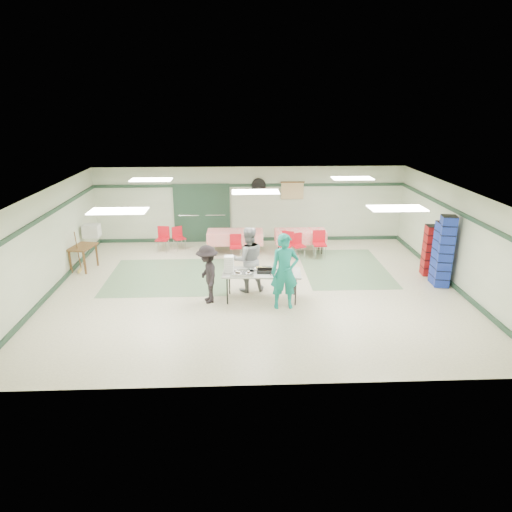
{
  "coord_description": "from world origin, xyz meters",
  "views": [
    {
      "loc": [
        -0.48,
        -11.57,
        4.92
      ],
      "look_at": [
        0.0,
        -0.3,
        1.04
      ],
      "focal_mm": 32.0,
      "sensor_mm": 36.0,
      "label": 1
    }
  ],
  "objects_px": {
    "chair_b": "(287,242)",
    "office_printer": "(92,231)",
    "volunteer_grey": "(248,259)",
    "crate_stack_red": "(430,250)",
    "serving_table": "(262,274)",
    "chair_a": "(298,243)",
    "chair_d": "(236,244)",
    "chair_loose_a": "(178,236)",
    "volunteer_dark": "(208,274)",
    "dining_table_a": "(300,236)",
    "chair_c": "(319,241)",
    "broom": "(78,251)",
    "printer_table": "(83,249)",
    "volunteer_teal": "(285,272)",
    "crate_stack_blue_a": "(441,253)",
    "crate_stack_blue_b": "(445,252)",
    "dining_table_b": "(235,237)",
    "chair_loose_b": "(163,236)"
  },
  "relations": [
    {
      "from": "chair_c",
      "to": "broom",
      "type": "relative_size",
      "value": 0.71
    },
    {
      "from": "volunteer_grey",
      "to": "chair_a",
      "type": "bearing_deg",
      "value": -131.73
    },
    {
      "from": "crate_stack_blue_a",
      "to": "volunteer_dark",
      "type": "bearing_deg",
      "value": -171.52
    },
    {
      "from": "serving_table",
      "to": "chair_a",
      "type": "distance_m",
      "value": 3.55
    },
    {
      "from": "crate_stack_red",
      "to": "office_printer",
      "type": "height_order",
      "value": "crate_stack_red"
    },
    {
      "from": "chair_loose_b",
      "to": "printer_table",
      "type": "relative_size",
      "value": 0.87
    },
    {
      "from": "serving_table",
      "to": "office_printer",
      "type": "relative_size",
      "value": 4.08
    },
    {
      "from": "chair_loose_b",
      "to": "broom",
      "type": "distance_m",
      "value": 2.92
    },
    {
      "from": "chair_loose_a",
      "to": "dining_table_b",
      "type": "bearing_deg",
      "value": -44.16
    },
    {
      "from": "crate_stack_blue_a",
      "to": "office_printer",
      "type": "relative_size",
      "value": 3.57
    },
    {
      "from": "printer_table",
      "to": "office_printer",
      "type": "distance_m",
      "value": 1.05
    },
    {
      "from": "dining_table_a",
      "to": "chair_loose_a",
      "type": "bearing_deg",
      "value": 174.18
    },
    {
      "from": "dining_table_b",
      "to": "chair_a",
      "type": "relative_size",
      "value": 2.29
    },
    {
      "from": "chair_loose_a",
      "to": "crate_stack_red",
      "type": "relative_size",
      "value": 0.53
    },
    {
      "from": "chair_b",
      "to": "office_printer",
      "type": "height_order",
      "value": "office_printer"
    },
    {
      "from": "dining_table_a",
      "to": "crate_stack_red",
      "type": "relative_size",
      "value": 1.12
    },
    {
      "from": "volunteer_teal",
      "to": "crate_stack_blue_a",
      "type": "distance_m",
      "value": 4.69
    },
    {
      "from": "chair_d",
      "to": "chair_loose_a",
      "type": "relative_size",
      "value": 1.01
    },
    {
      "from": "chair_loose_b",
      "to": "printer_table",
      "type": "distance_m",
      "value": 2.73
    },
    {
      "from": "serving_table",
      "to": "volunteer_dark",
      "type": "distance_m",
      "value": 1.37
    },
    {
      "from": "chair_a",
      "to": "chair_loose_b",
      "type": "relative_size",
      "value": 0.95
    },
    {
      "from": "dining_table_b",
      "to": "crate_stack_blue_a",
      "type": "height_order",
      "value": "crate_stack_blue_a"
    },
    {
      "from": "chair_d",
      "to": "volunteer_teal",
      "type": "bearing_deg",
      "value": -72.77
    },
    {
      "from": "dining_table_a",
      "to": "chair_loose_b",
      "type": "height_order",
      "value": "chair_loose_b"
    },
    {
      "from": "chair_c",
      "to": "crate_stack_red",
      "type": "height_order",
      "value": "crate_stack_red"
    },
    {
      "from": "volunteer_teal",
      "to": "broom",
      "type": "distance_m",
      "value": 6.5
    },
    {
      "from": "chair_c",
      "to": "crate_stack_blue_b",
      "type": "relative_size",
      "value": 0.44
    },
    {
      "from": "chair_c",
      "to": "printer_table",
      "type": "xyz_separation_m",
      "value": [
        -7.35,
        -0.84,
        0.1
      ]
    },
    {
      "from": "chair_d",
      "to": "dining_table_a",
      "type": "bearing_deg",
      "value": 14.29
    },
    {
      "from": "volunteer_dark",
      "to": "dining_table_a",
      "type": "distance_m",
      "value": 4.88
    },
    {
      "from": "crate_stack_red",
      "to": "crate_stack_blue_b",
      "type": "distance_m",
      "value": 0.91
    },
    {
      "from": "chair_a",
      "to": "volunteer_grey",
      "type": "bearing_deg",
      "value": -140.49
    },
    {
      "from": "volunteer_grey",
      "to": "dining_table_b",
      "type": "height_order",
      "value": "volunteer_grey"
    },
    {
      "from": "chair_loose_a",
      "to": "crate_stack_blue_b",
      "type": "xyz_separation_m",
      "value": [
        7.66,
        -3.63,
        0.52
      ]
    },
    {
      "from": "chair_c",
      "to": "chair_loose_a",
      "type": "height_order",
      "value": "chair_c"
    },
    {
      "from": "volunteer_grey",
      "to": "crate_stack_red",
      "type": "xyz_separation_m",
      "value": [
        5.35,
        0.95,
        -0.14
      ]
    },
    {
      "from": "volunteer_dark",
      "to": "chair_a",
      "type": "xyz_separation_m",
      "value": [
        2.72,
        3.35,
        -0.26
      ]
    },
    {
      "from": "crate_stack_blue_b",
      "to": "broom",
      "type": "xyz_separation_m",
      "value": [
        -10.38,
        1.56,
        -0.35
      ]
    },
    {
      "from": "chair_b",
      "to": "printer_table",
      "type": "xyz_separation_m",
      "value": [
        -6.28,
        -0.83,
        0.1
      ]
    },
    {
      "from": "dining_table_b",
      "to": "office_printer",
      "type": "height_order",
      "value": "office_printer"
    },
    {
      "from": "chair_c",
      "to": "crate_stack_blue_a",
      "type": "xyz_separation_m",
      "value": [
        2.95,
        -2.41,
        0.35
      ]
    },
    {
      "from": "chair_b",
      "to": "broom",
      "type": "distance_m",
      "value": 6.45
    },
    {
      "from": "serving_table",
      "to": "dining_table_b",
      "type": "relative_size",
      "value": 1.1
    },
    {
      "from": "volunteer_grey",
      "to": "chair_c",
      "type": "height_order",
      "value": "volunteer_grey"
    },
    {
      "from": "volunteer_dark",
      "to": "broom",
      "type": "relative_size",
      "value": 1.2
    },
    {
      "from": "dining_table_b",
      "to": "chair_b",
      "type": "xyz_separation_m",
      "value": [
        1.69,
        -0.57,
        -0.03
      ]
    },
    {
      "from": "office_printer",
      "to": "dining_table_a",
      "type": "bearing_deg",
      "value": 1.99
    },
    {
      "from": "chair_d",
      "to": "crate_stack_blue_a",
      "type": "relative_size",
      "value": 0.45
    },
    {
      "from": "volunteer_teal",
      "to": "chair_loose_a",
      "type": "bearing_deg",
      "value": 119.78
    },
    {
      "from": "dining_table_b",
      "to": "chair_b",
      "type": "distance_m",
      "value": 1.78
    }
  ]
}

